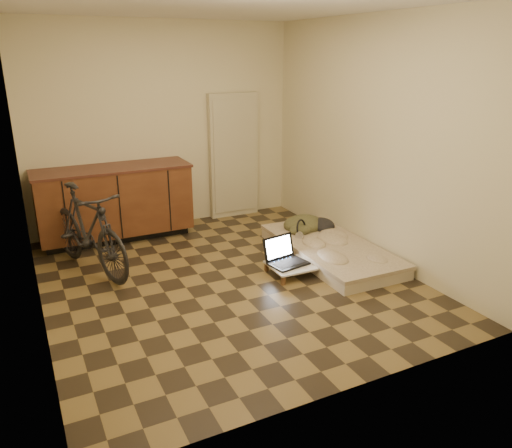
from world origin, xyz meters
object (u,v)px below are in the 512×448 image
lap_desk (300,264)px  futon (330,250)px  bicycle (87,226)px  laptop (285,258)px

lap_desk → futon: bearing=23.8°
bicycle → futon: size_ratio=0.85×
futon → lap_desk: futon is taller
bicycle → futon: (2.50, -0.80, -0.43)m
lap_desk → bicycle: bearing=153.3°
futon → lap_desk: size_ratio=2.74×
laptop → lap_desk: bearing=-36.5°
bicycle → lap_desk: (1.96, -1.03, -0.41)m
lap_desk → laptop: laptop is taller
futon → laptop: bearing=-165.9°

